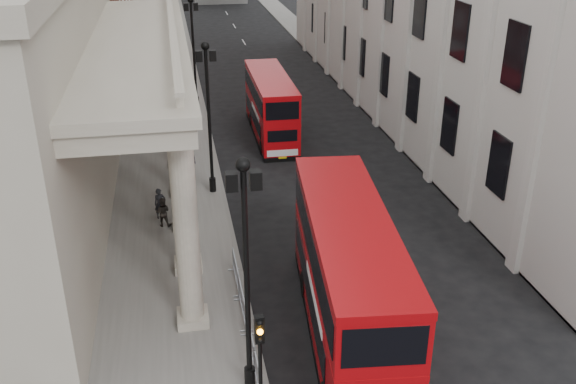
% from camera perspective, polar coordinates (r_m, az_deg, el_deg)
% --- Properties ---
extents(sidewalk_west, '(6.00, 140.00, 0.12)m').
position_cam_1_polar(sidewalk_west, '(45.35, -10.70, 5.01)').
color(sidewalk_west, slate).
rests_on(sidewalk_west, ground).
extents(sidewalk_east, '(3.00, 140.00, 0.12)m').
position_cam_1_polar(sidewalk_east, '(48.06, 9.44, 6.25)').
color(sidewalk_east, slate).
rests_on(sidewalk_east, ground).
extents(kerb, '(0.20, 140.00, 0.14)m').
position_cam_1_polar(kerb, '(45.40, -6.97, 5.30)').
color(kerb, slate).
rests_on(kerb, ground).
extents(lamp_post_south, '(1.05, 0.44, 8.32)m').
position_cam_1_polar(lamp_post_south, '(19.73, -3.73, -6.47)').
color(lamp_post_south, black).
rests_on(lamp_post_south, sidewalk_west).
extents(lamp_post_mid, '(1.05, 0.44, 8.32)m').
position_cam_1_polar(lamp_post_mid, '(34.37, -7.07, 7.36)').
color(lamp_post_mid, black).
rests_on(lamp_post_mid, sidewalk_west).
extents(lamp_post_north, '(1.05, 0.44, 8.32)m').
position_cam_1_polar(lamp_post_north, '(49.86, -8.42, 12.78)').
color(lamp_post_north, black).
rests_on(lamp_post_north, sidewalk_west).
extents(traffic_light, '(0.28, 0.33, 4.30)m').
position_cam_1_polar(traffic_light, '(19.14, -2.50, -14.18)').
color(traffic_light, black).
rests_on(traffic_light, sidewalk_west).
extents(bus_near, '(3.92, 11.73, 4.97)m').
position_cam_1_polar(bus_near, '(23.59, 5.35, -7.40)').
color(bus_near, '#A7070C').
rests_on(bus_near, ground).
extents(bus_far, '(2.48, 9.82, 4.23)m').
position_cam_1_polar(bus_far, '(43.89, -1.55, 7.73)').
color(bus_far, '#BB080E').
rests_on(bus_far, ground).
extents(pedestrian_a, '(0.67, 0.54, 1.60)m').
position_cam_1_polar(pedestrian_a, '(33.21, -11.32, -1.01)').
color(pedestrian_a, black).
rests_on(pedestrian_a, sidewalk_west).
extents(pedestrian_b, '(0.83, 0.70, 1.52)m').
position_cam_1_polar(pedestrian_b, '(32.39, -11.07, -1.76)').
color(pedestrian_b, black).
rests_on(pedestrian_b, sidewalk_west).
extents(pedestrian_c, '(1.00, 0.75, 1.85)m').
position_cam_1_polar(pedestrian_c, '(38.42, -8.88, 3.04)').
color(pedestrian_c, black).
rests_on(pedestrian_c, sidewalk_west).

